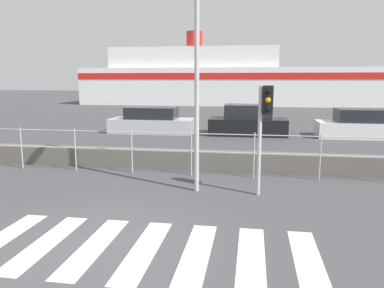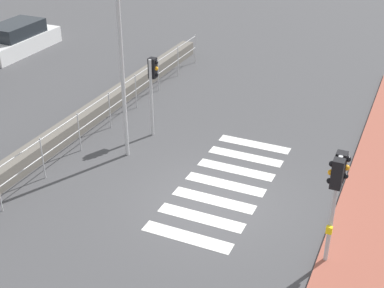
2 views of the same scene
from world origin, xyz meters
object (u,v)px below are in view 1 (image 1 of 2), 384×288
object	(u,v)px
traffic_light_far	(265,116)
parked_car_black	(248,122)
streetlamp	(196,21)
parked_car_white	(364,125)
ferry_boat	(222,81)
parked_car_silver	(152,122)

from	to	relation	value
traffic_light_far	parked_car_black	xyz separation A→B (m)	(-0.51, 10.22, -1.33)
traffic_light_far	parked_car_black	world-z (taller)	traffic_light_far
traffic_light_far	streetlamp	size ratio (longest dim) A/B	0.39
traffic_light_far	parked_car_black	size ratio (longest dim) A/B	0.69
traffic_light_far	parked_car_white	distance (m)	11.53
ferry_boat	parked_car_black	size ratio (longest dim) A/B	8.26
traffic_light_far	parked_car_silver	distance (m)	11.75
ferry_boat	parked_car_black	bearing A→B (deg)	-81.94
streetlamp	ferry_boat	xyz separation A→B (m)	(-2.10, 33.32, -1.57)
parked_car_white	ferry_boat	bearing A→B (deg)	111.15
streetlamp	ferry_boat	distance (m)	33.42
ferry_boat	parked_car_white	world-z (taller)	ferry_boat
ferry_boat	parked_car_black	distance (m)	23.37
streetlamp	parked_car_silver	size ratio (longest dim) A/B	1.57
parked_car_silver	parked_car_black	size ratio (longest dim) A/B	1.13
traffic_light_far	streetlamp	distance (m)	2.78
parked_car_silver	parked_car_black	xyz separation A→B (m)	(5.11, -0.00, 0.08)
streetlamp	ferry_boat	bearing A→B (deg)	93.61
parked_car_black	streetlamp	bearing A→B (deg)	-96.46
streetlamp	parked_car_white	world-z (taller)	streetlamp
streetlamp	parked_car_silver	world-z (taller)	streetlamp
parked_car_silver	parked_car_white	world-z (taller)	parked_car_white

